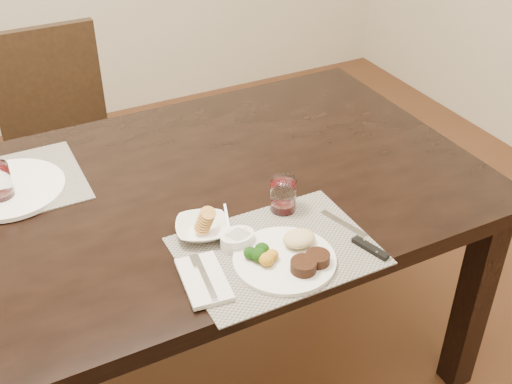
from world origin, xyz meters
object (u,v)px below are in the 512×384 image
chair_far (61,133)px  dinner_plate (289,256)px  wine_glass_near (283,196)px  steak_knife (363,242)px  cracker_bowl (202,228)px  far_plate (9,189)px

chair_far → dinner_plate: size_ratio=3.69×
dinner_plate → wine_glass_near: 0.21m
steak_knife → cracker_bowl: (-0.33, 0.21, 0.01)m
steak_knife → wine_glass_near: 0.24m
dinner_plate → steak_knife: (0.19, -0.03, -0.01)m
dinner_plate → chair_far: bearing=78.0°
wine_glass_near → far_plate: wine_glass_near is taller
cracker_bowl → wine_glass_near: 0.23m
chair_far → cracker_bowl: chair_far is taller
chair_far → dinner_plate: 1.39m
steak_knife → chair_far: bearing=92.8°
chair_far → steak_knife: chair_far is taller
dinner_plate → wine_glass_near: size_ratio=2.63×
chair_far → dinner_plate: bearing=-78.6°
steak_knife → far_plate: (-0.73, 0.63, 0.00)m
far_plate → steak_knife: bearing=-40.8°
cracker_bowl → far_plate: (-0.39, 0.41, -0.01)m
wine_glass_near → steak_knife: bearing=-63.9°
chair_far → steak_knife: bearing=-71.3°
cracker_bowl → dinner_plate: bearing=-52.9°
chair_far → cracker_bowl: 1.18m
chair_far → cracker_bowl: size_ratio=5.41×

